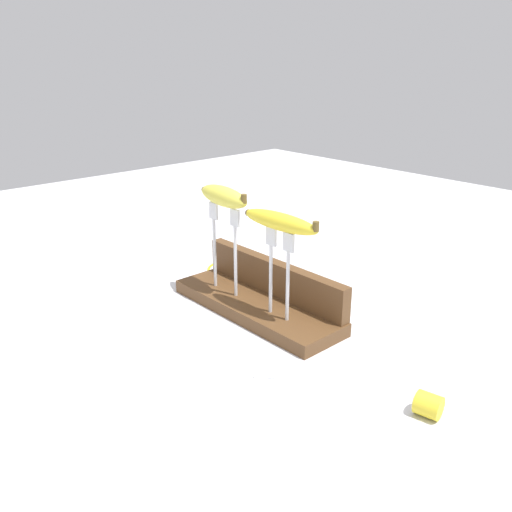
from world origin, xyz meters
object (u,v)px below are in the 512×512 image
object	(u,v)px
fork_stand_left	(225,241)
wire_coil	(230,268)
banana_chunk_near	(428,405)
fork_fallen_near	(287,373)
fork_stand_right	(279,266)
banana_raised_left	(224,196)
banana_raised_right	(280,221)

from	to	relation	value
fork_stand_left	wire_coil	world-z (taller)	fork_stand_left
banana_chunk_near	wire_coil	distance (m)	0.69
wire_coil	fork_fallen_near	bearing A→B (deg)	-28.27
banana_chunk_near	fork_stand_right	bearing A→B (deg)	175.49
fork_stand_right	banana_raised_left	bearing A→B (deg)	180.00
fork_stand_left	banana_chunk_near	distance (m)	0.53
fork_stand_right	banana_raised_right	bearing A→B (deg)	-176.90
fork_fallen_near	wire_coil	xyz separation A→B (m)	(-0.44, 0.24, -0.00)
banana_raised_right	wire_coil	xyz separation A→B (m)	(-0.31, 0.13, -0.22)
banana_raised_right	banana_chunk_near	bearing A→B (deg)	-4.51
fork_stand_left	banana_raised_right	xyz separation A→B (m)	(0.17, -0.00, 0.08)
fork_stand_left	fork_stand_right	distance (m)	0.17
fork_stand_left	wire_coil	bearing A→B (deg)	138.10
wire_coil	banana_chunk_near	bearing A→B (deg)	-13.44
banana_raised_right	banana_chunk_near	size ratio (longest dim) A/B	4.11
fork_stand_left	wire_coil	size ratio (longest dim) A/B	1.68
banana_raised_left	banana_raised_right	size ratio (longest dim) A/B	0.85
fork_stand_left	banana_raised_left	distance (m)	0.10
fork_fallen_near	wire_coil	world-z (taller)	same
banana_raised_left	banana_raised_right	world-z (taller)	banana_raised_left
fork_stand_left	banana_raised_right	bearing A→B (deg)	-0.00
fork_stand_right	banana_chunk_near	xyz separation A→B (m)	(0.35, -0.03, -0.12)
fork_stand_right	banana_chunk_near	distance (m)	0.37
banana_raised_right	wire_coil	world-z (taller)	banana_raised_right
banana_raised_right	wire_coil	bearing A→B (deg)	157.25
fork_fallen_near	fork_stand_right	bearing A→B (deg)	140.64
fork_stand_left	fork_fallen_near	xyz separation A→B (m)	(0.30, -0.11, -0.14)
banana_raised_left	fork_fallen_near	size ratio (longest dim) A/B	1.22
banana_raised_left	wire_coil	xyz separation A→B (m)	(-0.15, 0.13, -0.24)
banana_raised_left	fork_fallen_near	distance (m)	0.40
banana_raised_right	banana_chunk_near	distance (m)	0.41
banana_raised_right	wire_coil	size ratio (longest dim) A/B	1.63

